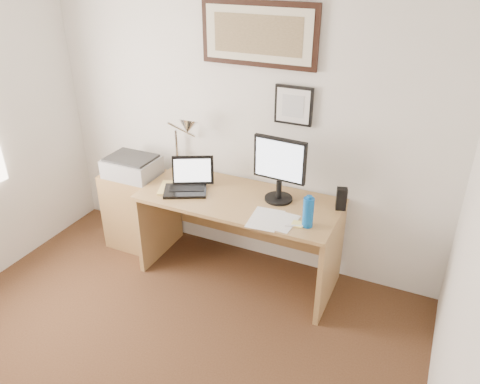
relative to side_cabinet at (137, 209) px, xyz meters
The scene contains 18 objects.
wall_back 1.32m from the side_cabinet, 19.18° to the left, with size 3.50×0.02×2.50m, color white.
wall_right 3.28m from the side_cabinet, 32.18° to the right, with size 0.02×4.00×2.50m, color white.
side_cabinet is the anchor object (origin of this frame).
water_bottle 1.78m from the side_cabinet, ahead, with size 0.08×0.08×0.22m, color #0D59B0.
bottle_cap 1.81m from the side_cabinet, ahead, with size 0.04×0.04×0.02m, color #0D59B0.
speaker 1.91m from the side_cabinet, ahead, with size 0.08×0.07×0.17m, color black.
paper_sheet_a 1.46m from the side_cabinet, 10.65° to the right, with size 0.22×0.32×0.00m, color white.
paper_sheet_b 1.58m from the side_cabinet, ahead, with size 0.19×0.27×0.00m, color white.
sticky_pad 1.69m from the side_cabinet, ahead, with size 0.08×0.08×0.01m, color #FFF078.
marker_pen 1.68m from the side_cabinet, ahead, with size 0.02×0.02×0.14m, color white.
book 0.60m from the side_cabinet, 23.22° to the right, with size 0.18×0.25×0.02m, color #F1D171.
desk 1.08m from the side_cabinet, ahead, with size 1.60×0.70×0.75m.
laptop 0.78m from the side_cabinet, ahead, with size 0.41×0.43×0.26m.
lcd_monitor 1.52m from the side_cabinet, ahead, with size 0.42×0.22×0.52m.
printer 0.46m from the side_cabinet, 45.05° to the right, with size 0.44×0.34×0.18m.
desk_lamp 0.98m from the side_cabinet, 14.38° to the left, with size 0.29×0.27×0.53m.
picture_large 1.93m from the side_cabinet, 15.25° to the left, with size 0.92×0.04×0.47m.
picture_small 1.77m from the side_cabinet, 12.05° to the left, with size 0.30×0.03×0.30m.
Camera 1 is at (1.53, -1.33, 2.52)m, focal length 35.00 mm.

